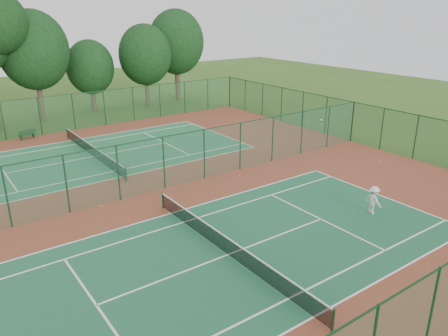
{
  "coord_description": "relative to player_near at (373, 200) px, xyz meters",
  "views": [
    {
      "loc": [
        -10.64,
        -23.5,
        10.98
      ],
      "look_at": [
        4.33,
        -2.68,
        1.6
      ],
      "focal_mm": 35.0,
      "sensor_mm": 36.0,
      "label": 1
    }
  ],
  "objects": [
    {
      "name": "tennis_net_far",
      "position": [
        -9.34,
        19.18,
        -0.29
      ],
      "size": [
        0.1,
        12.9,
        0.97
      ],
      "color": "#163C20",
      "rests_on": "ground"
    },
    {
      "name": "fence_divider",
      "position": [
        -9.34,
        10.18,
        0.92
      ],
      "size": [
        40.0,
        0.09,
        3.5
      ],
      "color": "#1A4E34",
      "rests_on": "ground"
    },
    {
      "name": "stray_ball_c",
      "position": [
        -12.24,
        9.88,
        -0.79
      ],
      "size": [
        0.07,
        0.07,
        0.07
      ],
      "primitive_type": "sphere",
      "color": "#D1E635",
      "rests_on": "red_pad"
    },
    {
      "name": "fence_south",
      "position": [
        -9.34,
        -7.82,
        0.92
      ],
      "size": [
        40.0,
        0.09,
        3.5
      ],
      "color": "#16442E",
      "rests_on": "ground"
    },
    {
      "name": "player_near",
      "position": [
        0.0,
        0.0,
        0.0
      ],
      "size": [
        0.73,
        1.12,
        1.64
      ],
      "primitive_type": "imported",
      "rotation": [
        0.0,
        0.0,
        1.45
      ],
      "color": "silver",
      "rests_on": "court_near"
    },
    {
      "name": "stray_ball_b",
      "position": [
        -2.46,
        9.18,
        -0.79
      ],
      "size": [
        0.07,
        0.07,
        0.07
      ],
      "primitive_type": "sphere",
      "color": "gold",
      "rests_on": "red_pad"
    },
    {
      "name": "bench",
      "position": [
        -12.3,
        27.43,
        -0.39
      ],
      "size": [
        1.42,
        0.65,
        0.85
      ],
      "rotation": [
        0.0,
        0.0,
        0.19
      ],
      "color": "black",
      "rests_on": "red_pad"
    },
    {
      "name": "court_near",
      "position": [
        -9.34,
        1.18,
        -0.82
      ],
      "size": [
        23.77,
        10.97,
        0.01
      ],
      "primitive_type": "cube",
      "color": "#1C5A39",
      "rests_on": "red_pad"
    },
    {
      "name": "evergreen_row",
      "position": [
        -8.84,
        34.43,
        -0.84
      ],
      "size": [
        39.0,
        5.0,
        12.0
      ],
      "primitive_type": null,
      "color": "black",
      "rests_on": "ground"
    },
    {
      "name": "fence_north",
      "position": [
        -9.34,
        28.18,
        0.92
      ],
      "size": [
        40.0,
        0.09,
        3.5
      ],
      "color": "#1B512A",
      "rests_on": "ground"
    },
    {
      "name": "fence_east",
      "position": [
        10.66,
        10.18,
        0.92
      ],
      "size": [
        0.09,
        36.0,
        3.5
      ],
      "rotation": [
        0.0,
        0.0,
        1.57
      ],
      "color": "#184830",
      "rests_on": "ground"
    },
    {
      "name": "ground",
      "position": [
        -9.34,
        10.18,
        -0.84
      ],
      "size": [
        120.0,
        120.0,
        0.0
      ],
      "primitive_type": "plane",
      "color": "#32571B",
      "rests_on": "ground"
    },
    {
      "name": "red_pad",
      "position": [
        -9.34,
        10.18,
        -0.83
      ],
      "size": [
        40.0,
        36.0,
        0.01
      ],
      "primitive_type": "cube",
      "color": "brown",
      "rests_on": "ground"
    },
    {
      "name": "court_far",
      "position": [
        -9.34,
        19.18,
        -0.82
      ],
      "size": [
        23.77,
        10.97,
        0.01
      ],
      "primitive_type": "cube",
      "color": "#226C3D",
      "rests_on": "red_pad"
    },
    {
      "name": "tennis_net_near",
      "position": [
        -9.34,
        1.18,
        -0.29
      ],
      "size": [
        0.1,
        12.9,
        0.97
      ],
      "color": "#13351F",
      "rests_on": "ground"
    },
    {
      "name": "stray_ball_a",
      "position": [
        -5.37,
        9.48,
        -0.8
      ],
      "size": [
        0.07,
        0.07,
        0.07
      ],
      "primitive_type": "sphere",
      "color": "gold",
      "rests_on": "red_pad"
    }
  ]
}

